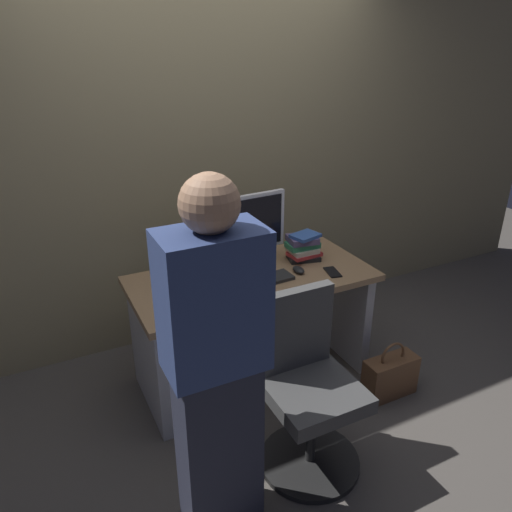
# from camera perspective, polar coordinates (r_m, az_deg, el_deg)

# --- Properties ---
(ground_plane) EXTENTS (9.00, 9.00, 0.00)m
(ground_plane) POSITION_cam_1_polar(r_m,az_deg,el_deg) (3.37, -0.39, -13.53)
(ground_plane) COLOR #4C4742
(wall_back) EXTENTS (6.40, 0.10, 3.00)m
(wall_back) POSITION_cam_1_polar(r_m,az_deg,el_deg) (3.42, -6.32, 14.58)
(wall_back) COLOR #8C7F5B
(wall_back) RESTS_ON ground
(desk) EXTENTS (1.46, 0.70, 0.73)m
(desk) POSITION_cam_1_polar(r_m,az_deg,el_deg) (3.08, -0.42, -6.03)
(desk) COLOR #93704C
(desk) RESTS_ON ground
(office_chair) EXTENTS (0.52, 0.52, 0.94)m
(office_chair) POSITION_cam_1_polar(r_m,az_deg,el_deg) (2.58, 5.91, -15.25)
(office_chair) COLOR black
(office_chair) RESTS_ON ground
(person_at_desk) EXTENTS (0.40, 0.24, 1.64)m
(person_at_desk) POSITION_cam_1_polar(r_m,az_deg,el_deg) (2.04, -4.62, -12.70)
(person_at_desk) COLOR #262838
(person_at_desk) RESTS_ON ground
(monitor) EXTENTS (0.54, 0.15, 0.46)m
(monitor) POSITION_cam_1_polar(r_m,az_deg,el_deg) (3.01, -1.21, 3.36)
(monitor) COLOR silver
(monitor) RESTS_ON desk
(keyboard) EXTENTS (0.44, 0.15, 0.02)m
(keyboard) POSITION_cam_1_polar(r_m,az_deg,el_deg) (2.88, 0.29, -3.00)
(keyboard) COLOR #262626
(keyboard) RESTS_ON desk
(mouse) EXTENTS (0.06, 0.10, 0.03)m
(mouse) POSITION_cam_1_polar(r_m,az_deg,el_deg) (3.02, 4.92, -1.60)
(mouse) COLOR black
(mouse) RESTS_ON desk
(cup_near_keyboard) EXTENTS (0.08, 0.08, 0.09)m
(cup_near_keyboard) POSITION_cam_1_polar(r_m,az_deg,el_deg) (2.71, -8.51, -4.40)
(cup_near_keyboard) COLOR white
(cup_near_keyboard) RESTS_ON desk
(cup_by_monitor) EXTENTS (0.06, 0.06, 0.09)m
(cup_by_monitor) POSITION_cam_1_polar(r_m,az_deg,el_deg) (2.89, -10.40, -2.57)
(cup_by_monitor) COLOR #3372B2
(cup_by_monitor) RESTS_ON desk
(book_stack) EXTENTS (0.22, 0.20, 0.18)m
(book_stack) POSITION_cam_1_polar(r_m,az_deg,el_deg) (3.17, 5.46, 1.08)
(book_stack) COLOR black
(book_stack) RESTS_ON desk
(cell_phone) EXTENTS (0.10, 0.16, 0.01)m
(cell_phone) POSITION_cam_1_polar(r_m,az_deg,el_deg) (3.05, 8.81, -1.84)
(cell_phone) COLOR black
(cell_phone) RESTS_ON desk
(handbag) EXTENTS (0.34, 0.14, 0.38)m
(handbag) POSITION_cam_1_polar(r_m,az_deg,el_deg) (3.25, 15.18, -13.19)
(handbag) COLOR brown
(handbag) RESTS_ON ground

